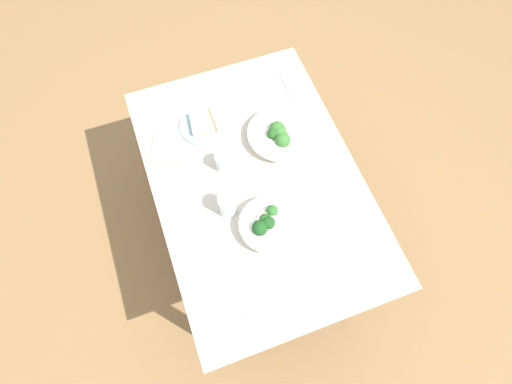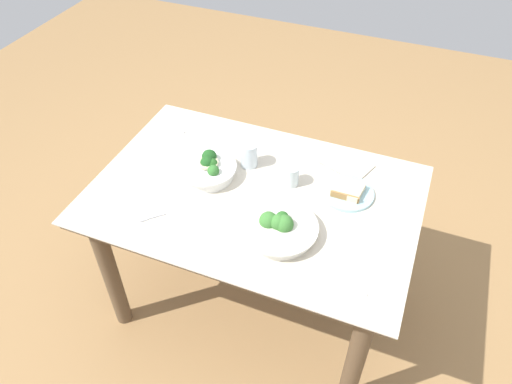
# 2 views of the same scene
# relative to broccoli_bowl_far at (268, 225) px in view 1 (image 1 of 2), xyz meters

# --- Properties ---
(ground_plane) EXTENTS (6.00, 6.00, 0.00)m
(ground_plane) POSITION_rel_broccoli_bowl_far_xyz_m (0.21, -0.03, -0.74)
(ground_plane) COLOR #9E7547
(dining_table) EXTENTS (1.25, 0.84, 0.70)m
(dining_table) POSITION_rel_broccoli_bowl_far_xyz_m (0.21, -0.03, -0.16)
(dining_table) COLOR beige
(dining_table) RESTS_ON ground_plane
(broccoli_bowl_far) EXTENTS (0.23, 0.23, 0.09)m
(broccoli_bowl_far) POSITION_rel_broccoli_bowl_far_xyz_m (0.00, 0.00, 0.00)
(broccoli_bowl_far) COLOR white
(broccoli_bowl_far) RESTS_ON dining_table
(broccoli_bowl_near) EXTENTS (0.27, 0.27, 0.09)m
(broccoli_bowl_near) POSITION_rel_broccoli_bowl_far_xyz_m (0.37, -0.19, -0.00)
(broccoli_bowl_near) COLOR silver
(broccoli_bowl_near) RESTS_ON dining_table
(bread_side_plate) EXTENTS (0.21, 0.21, 0.04)m
(bread_side_plate) POSITION_rel_broccoli_bowl_far_xyz_m (0.54, 0.10, -0.02)
(bread_side_plate) COLOR #99C6D1
(bread_side_plate) RESTS_ON dining_table
(water_glass_center) EXTENTS (0.07, 0.07, 0.10)m
(water_glass_center) POSITION_rel_broccoli_bowl_far_xyz_m (0.13, 0.12, 0.02)
(water_glass_center) COLOR silver
(water_glass_center) RESTS_ON dining_table
(water_glass_side) EXTENTS (0.07, 0.07, 0.08)m
(water_glass_side) POSITION_rel_broccoli_bowl_far_xyz_m (0.32, 0.08, 0.01)
(water_glass_side) COLOR silver
(water_glass_side) RESTS_ON dining_table
(fork_by_far_bowl) EXTENTS (0.08, 0.07, 0.00)m
(fork_by_far_bowl) POSITION_rel_broccoli_bowl_far_xyz_m (-0.09, -0.29, -0.03)
(fork_by_far_bowl) COLOR #B7B7BC
(fork_by_far_bowl) RESTS_ON dining_table
(fork_by_near_bowl) EXTENTS (0.10, 0.04, 0.00)m
(fork_by_near_bowl) POSITION_rel_broccoli_bowl_far_xyz_m (-0.27, 0.21, -0.03)
(fork_by_near_bowl) COLOR #B7B7BC
(fork_by_near_bowl) RESTS_ON dining_table
(table_knife_left) EXTENTS (0.17, 0.09, 0.00)m
(table_knife_left) POSITION_rel_broccoli_bowl_far_xyz_m (0.24, 0.29, -0.03)
(table_knife_left) COLOR #B7B7BC
(table_knife_left) RESTS_ON dining_table
(table_knife_right) EXTENTS (0.18, 0.02, 0.00)m
(table_knife_right) POSITION_rel_broccoli_bowl_far_xyz_m (0.63, -0.33, -0.03)
(table_knife_right) COLOR #B7B7BC
(table_knife_right) RESTS_ON dining_table
(napkin_folded_upper) EXTENTS (0.22, 0.19, 0.01)m
(napkin_folded_upper) POSITION_rel_broccoli_bowl_far_xyz_m (0.50, 0.27, -0.03)
(napkin_folded_upper) COLOR #B1A997
(napkin_folded_upper) RESTS_ON dining_table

